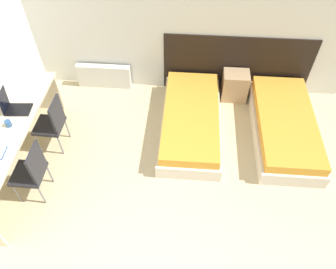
{
  "coord_description": "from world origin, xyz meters",
  "views": [
    {
      "loc": [
        0.23,
        -0.94,
        4.01
      ],
      "look_at": [
        0.0,
        2.06,
        0.55
      ],
      "focal_mm": 35.0,
      "sensor_mm": 36.0,
      "label": 1
    }
  ],
  "objects": [
    {
      "name": "nightstand",
      "position": [
        1.06,
        3.54,
        0.26
      ],
      "size": [
        0.44,
        0.34,
        0.52
      ],
      "color": "tan",
      "rests_on": "ground_plane"
    },
    {
      "name": "bed_near_door",
      "position": [
        1.8,
        2.7,
        0.19
      ],
      "size": [
        0.94,
        2.02,
        0.39
      ],
      "color": "beige",
      "rests_on": "ground_plane"
    },
    {
      "name": "chair_near_notebook",
      "position": [
        -1.72,
        1.34,
        0.51
      ],
      "size": [
        0.41,
        0.41,
        0.92
      ],
      "rotation": [
        0.0,
        0.0,
        0.0
      ],
      "color": "#232328",
      "rests_on": "ground_plane"
    },
    {
      "name": "radiator",
      "position": [
        -1.29,
        3.66,
        0.23
      ],
      "size": [
        0.97,
        0.12,
        0.45
      ],
      "color": "silver",
      "rests_on": "ground_plane"
    },
    {
      "name": "bed_near_window",
      "position": [
        0.32,
        2.7,
        0.19
      ],
      "size": [
        0.94,
        2.02,
        0.39
      ],
      "color": "beige",
      "rests_on": "ground_plane"
    },
    {
      "name": "headboard_panel",
      "position": [
        1.06,
        3.74,
        0.55
      ],
      "size": [
        2.52,
        0.03,
        1.1
      ],
      "color": "black",
      "rests_on": "ground_plane"
    },
    {
      "name": "wall_back",
      "position": [
        0.0,
        3.78,
        1.35
      ],
      "size": [
        5.85,
        0.05,
        2.7
      ],
      "color": "silver",
      "rests_on": "ground_plane"
    },
    {
      "name": "mug",
      "position": [
        -2.12,
        1.86,
        0.82
      ],
      "size": [
        0.08,
        0.08,
        0.09
      ],
      "color": "#2D5184",
      "rests_on": "desk"
    },
    {
      "name": "chair_near_laptop",
      "position": [
        -1.72,
        2.21,
        0.51
      ],
      "size": [
        0.41,
        0.41,
        0.92
      ],
      "rotation": [
        0.0,
        0.0,
        -0.02
      ],
      "color": "#232328",
      "rests_on": "ground_plane"
    },
    {
      "name": "laptop",
      "position": [
        -2.16,
        2.15,
        0.85
      ],
      "size": [
        0.36,
        0.27,
        0.35
      ],
      "rotation": [
        0.0,
        0.0,
        0.07
      ],
      "color": "black",
      "rests_on": "desk"
    },
    {
      "name": "desk",
      "position": [
        -2.14,
        1.77,
        0.62
      ],
      "size": [
        0.57,
        2.5,
        0.78
      ],
      "color": "beige",
      "rests_on": "ground_plane"
    }
  ]
}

